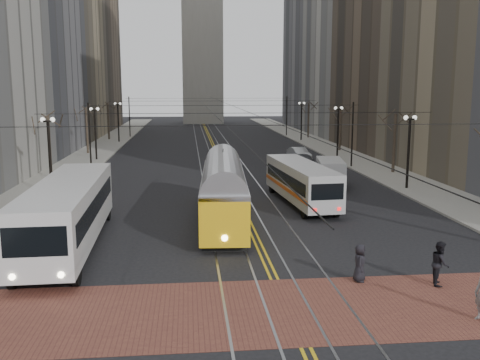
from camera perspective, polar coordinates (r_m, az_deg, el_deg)
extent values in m
plane|color=black|center=(23.88, 3.33, -9.76)|extent=(260.00, 260.00, 0.00)
cube|color=gray|center=(68.65, -15.18, 2.85)|extent=(5.00, 140.00, 0.15)
cube|color=gray|center=(70.18, 9.78, 3.19)|extent=(5.00, 140.00, 0.15)
cube|color=brown|center=(20.21, 5.13, -13.51)|extent=(25.00, 6.00, 0.01)
cube|color=gray|center=(67.78, -2.56, 3.03)|extent=(4.80, 130.00, 0.02)
cube|color=gold|center=(67.78, -2.56, 3.04)|extent=(0.42, 130.00, 0.01)
cube|color=slate|center=(72.23, -24.25, 16.14)|extent=(16.00, 20.00, 34.00)
cube|color=brown|center=(111.07, -17.62, 15.57)|extent=(16.00, 20.00, 40.00)
cube|color=brown|center=(74.69, 18.09, 16.27)|extent=(16.00, 20.00, 34.00)
cube|color=slate|center=(112.69, 9.75, 15.79)|extent=(16.00, 20.00, 40.00)
cylinder|color=black|center=(41.80, -19.61, 2.11)|extent=(0.20, 0.20, 5.60)
cylinder|color=black|center=(61.29, -15.16, 4.61)|extent=(0.20, 0.20, 5.60)
cylinder|color=black|center=(81.03, -12.85, 5.89)|extent=(0.20, 0.20, 5.60)
cylinder|color=black|center=(44.07, 17.51, 2.59)|extent=(0.20, 0.20, 5.60)
cylinder|color=black|center=(62.86, 10.39, 4.91)|extent=(0.20, 0.20, 5.60)
cylinder|color=black|center=(82.22, 6.57, 6.13)|extent=(0.20, 0.20, 5.60)
cylinder|color=#382D23|center=(50.00, -19.66, 3.28)|extent=(0.28, 0.28, 5.60)
cylinder|color=#382D23|center=(67.52, -16.01, 5.02)|extent=(0.28, 0.28, 5.60)
cylinder|color=#382D23|center=(85.25, -13.86, 6.04)|extent=(0.28, 0.28, 5.60)
cylinder|color=#382D23|center=(52.18, 16.12, 3.71)|extent=(0.28, 0.28, 5.60)
cylinder|color=#382D23|center=(69.16, 10.63, 5.34)|extent=(0.28, 0.28, 5.60)
cylinder|color=#382D23|center=(86.55, 7.31, 6.29)|extent=(0.28, 0.28, 5.60)
cylinder|color=black|center=(67.28, -3.89, 8.09)|extent=(0.03, 120.00, 0.03)
cylinder|color=black|center=(67.44, -1.31, 8.12)|extent=(0.03, 120.00, 0.03)
cylinder|color=black|center=(53.26, -15.73, 4.39)|extent=(0.16, 0.16, 6.60)
cylinder|color=black|center=(88.84, -11.71, 6.58)|extent=(0.16, 0.16, 6.60)
cylinder|color=black|center=(54.95, 11.89, 4.70)|extent=(0.16, 0.16, 6.60)
cylinder|color=black|center=(89.86, 5.00, 6.78)|extent=(0.16, 0.16, 6.60)
cube|color=silver|center=(28.24, -17.81, -3.57)|extent=(3.21, 13.56, 3.37)
cube|color=yellow|center=(32.03, -1.78, -1.76)|extent=(3.25, 13.43, 3.14)
cube|color=#B9B9B9|center=(37.32, 6.51, -0.40)|extent=(3.26, 11.00, 2.83)
cube|color=silver|center=(44.14, 9.61, 0.71)|extent=(2.72, 5.30, 2.23)
imported|color=#46494E|center=(54.08, 6.87, 2.03)|extent=(1.93, 4.38, 1.47)
imported|color=#B3B7BC|center=(59.90, 6.32, 2.78)|extent=(2.16, 4.56, 1.44)
imported|color=black|center=(23.03, 12.65, -8.61)|extent=(0.72, 0.89, 1.59)
imported|color=black|center=(23.54, 20.56, -8.31)|extent=(0.95, 1.07, 1.82)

